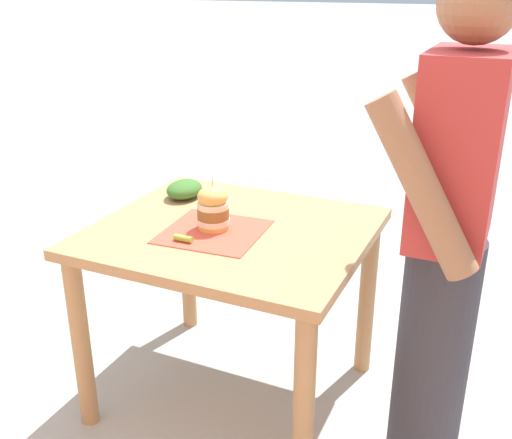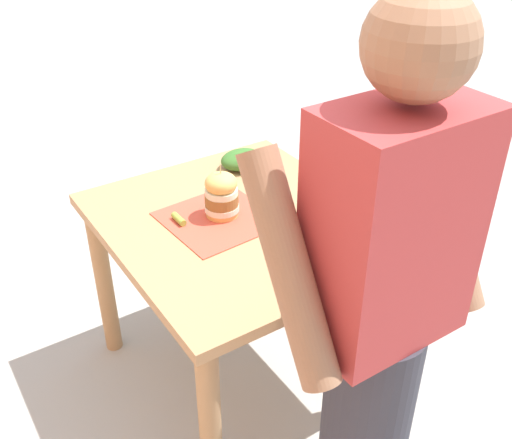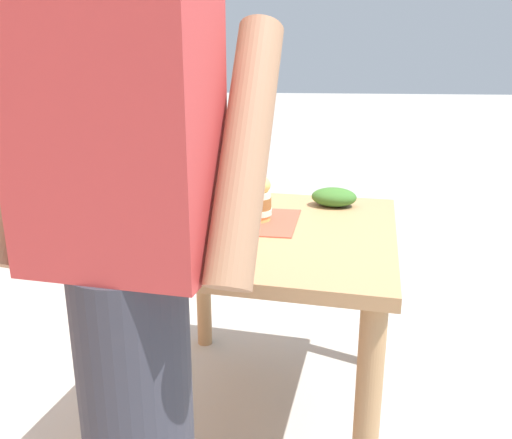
# 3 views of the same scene
# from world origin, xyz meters

# --- Properties ---
(ground_plane) EXTENTS (80.00, 80.00, 0.00)m
(ground_plane) POSITION_xyz_m (0.00, 0.00, 0.00)
(ground_plane) COLOR #ADAAA3
(patio_table) EXTENTS (0.91, 1.01, 0.76)m
(patio_table) POSITION_xyz_m (0.00, 0.00, 0.64)
(patio_table) COLOR tan
(patio_table) RESTS_ON ground
(serving_paper) EXTENTS (0.38, 0.38, 0.00)m
(serving_paper) POSITION_xyz_m (0.07, -0.04, 0.76)
(serving_paper) COLOR #D64C38
(serving_paper) RESTS_ON patio_table
(sandwich) EXTENTS (0.12, 0.12, 0.20)m
(sandwich) POSITION_xyz_m (0.04, -0.06, 0.85)
(sandwich) COLOR #E5B25B
(sandwich) RESTS_ON serving_paper
(pickle_spear) EXTENTS (0.03, 0.07, 0.02)m
(pickle_spear) POSITION_xyz_m (0.19, -0.10, 0.78)
(pickle_spear) COLOR #8EA83D
(pickle_spear) RESTS_ON serving_paper
(side_salad) EXTENTS (0.18, 0.14, 0.07)m
(side_salad) POSITION_xyz_m (-0.22, -0.34, 0.80)
(side_salad) COLOR #386B28
(side_salad) RESTS_ON patio_table
(diner_across_table) EXTENTS (0.55, 0.35, 1.69)m
(diner_across_table) POSITION_xyz_m (0.10, 0.78, 0.88)
(diner_across_table) COLOR #33333D
(diner_across_table) RESTS_ON ground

